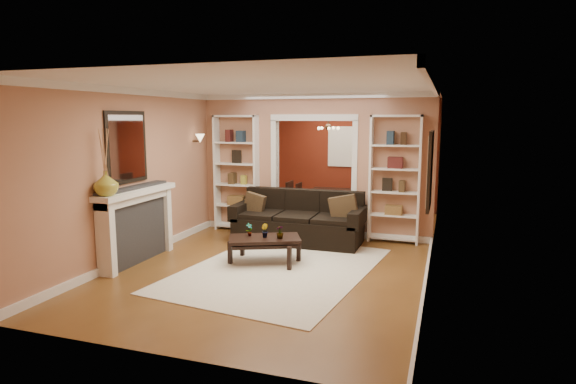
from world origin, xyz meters
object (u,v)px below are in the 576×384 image
(fireplace, at_px, (138,226))
(coffee_table, at_px, (265,250))
(bookshelf_right, at_px, (395,180))
(sofa, at_px, (298,217))
(dining_table, at_px, (327,206))
(bookshelf_left, at_px, (237,173))

(fireplace, bearing_deg, coffee_table, 16.98)
(bookshelf_right, bearing_deg, sofa, -160.45)
(dining_table, bearing_deg, sofa, 179.71)
(coffee_table, height_order, bookshelf_left, bookshelf_left)
(bookshelf_left, xyz_separation_m, dining_table, (1.48, 1.57, -0.85))
(bookshelf_left, bearing_deg, sofa, -21.57)
(dining_table, bearing_deg, bookshelf_right, -134.12)
(fireplace, relative_size, dining_table, 1.00)
(sofa, height_order, coffee_table, sofa)
(bookshelf_left, height_order, fireplace, bookshelf_left)
(bookshelf_left, bearing_deg, bookshelf_right, 0.00)
(fireplace, xyz_separation_m, dining_table, (2.02, 4.10, -0.28))
(coffee_table, xyz_separation_m, fireplace, (-1.89, -0.58, 0.37))
(coffee_table, bearing_deg, bookshelf_left, 100.44)
(bookshelf_right, distance_m, dining_table, 2.41)
(bookshelf_right, bearing_deg, fireplace, -145.20)
(bookshelf_right, bearing_deg, coffee_table, -131.91)
(coffee_table, xyz_separation_m, dining_table, (0.13, 3.53, 0.09))
(coffee_table, bearing_deg, dining_table, 63.75)
(sofa, relative_size, fireplace, 1.39)
(dining_table, bearing_deg, fireplace, 153.82)
(sofa, height_order, fireplace, fireplace)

